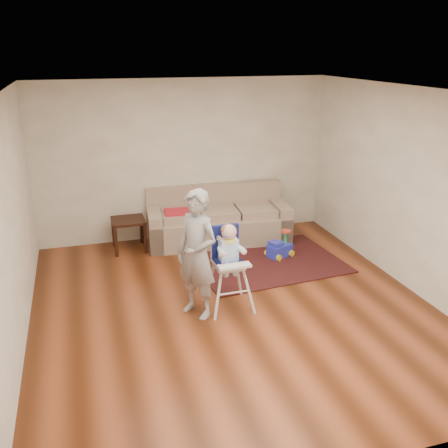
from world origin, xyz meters
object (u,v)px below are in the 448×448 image
object	(u,v)px
ride_on_toy	(280,244)
side_table	(129,234)
high_chair	(229,268)
adult	(197,254)
sofa	(218,215)
toy_ball	(234,267)

from	to	relation	value
ride_on_toy	side_table	bearing A→B (deg)	133.22
high_chair	adult	size ratio (longest dim) A/B	0.71
adult	high_chair	bearing A→B (deg)	62.52
sofa	adult	distance (m)	2.54
ride_on_toy	high_chair	distance (m)	1.84
sofa	adult	bearing A→B (deg)	-106.61
toy_ball	side_table	bearing A→B (deg)	135.63
side_table	ride_on_toy	world-z (taller)	side_table
side_table	ride_on_toy	bearing A→B (deg)	-24.05
side_table	high_chair	world-z (taller)	high_chair
toy_ball	adult	size ratio (longest dim) A/B	0.09
sofa	toy_ball	world-z (taller)	sofa
sofa	adult	size ratio (longest dim) A/B	1.52
side_table	adult	distance (m)	2.50
sofa	high_chair	world-z (taller)	high_chair
side_table	toy_ball	bearing A→B (deg)	-44.37
high_chair	adult	world-z (taller)	adult
side_table	high_chair	distance (m)	2.54
ride_on_toy	toy_ball	xyz separation A→B (m)	(-0.87, -0.35, -0.13)
sofa	ride_on_toy	size ratio (longest dim) A/B	5.97
ride_on_toy	adult	size ratio (longest dim) A/B	0.26
sofa	ride_on_toy	xyz separation A→B (m)	(0.74, -0.97, -0.24)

